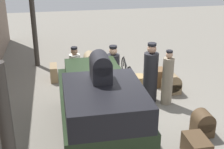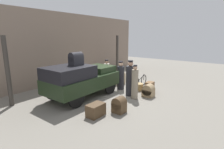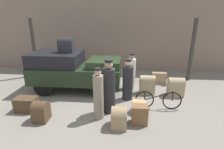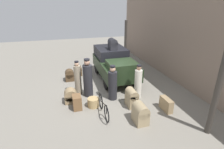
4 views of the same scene
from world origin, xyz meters
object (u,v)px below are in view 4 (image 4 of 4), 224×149
(suitcase_black_upright, at_px, (77,102))
(trunk_wicker_pale, at_px, (132,97))
(conductor_in_dark_uniform, at_px, (138,83))
(suitcase_tan_flat, at_px, (166,104))
(trunk_large_brown, at_px, (71,96))
(trunk_barrel_dark, at_px, (141,113))
(porter_with_bicycle, at_px, (88,79))
(suitcase_small_leather, at_px, (70,75))
(porter_standing_middle, at_px, (78,79))
(bicycle, at_px, (104,107))
(porter_carrying_trunk, at_px, (113,84))
(trunk_on_truck_roof, at_px, (113,44))
(trunk_umber_medium, at_px, (78,71))
(wicker_basket, at_px, (93,102))
(truck, at_px, (114,62))

(suitcase_black_upright, distance_m, trunk_wicker_pale, 2.30)
(conductor_in_dark_uniform, relative_size, suitcase_black_upright, 2.67)
(suitcase_tan_flat, bearing_deg, trunk_large_brown, -115.45)
(trunk_barrel_dark, bearing_deg, suitcase_tan_flat, 107.92)
(porter_with_bicycle, distance_m, suitcase_small_leather, 2.25)
(porter_standing_middle, bearing_deg, conductor_in_dark_uniform, 67.51)
(porter_with_bicycle, height_order, suitcase_black_upright, porter_with_bicycle)
(porter_standing_middle, distance_m, trunk_wicker_pale, 2.71)
(porter_standing_middle, bearing_deg, bicycle, 20.73)
(suitcase_tan_flat, bearing_deg, conductor_in_dark_uniform, -153.80)
(porter_standing_middle, xyz_separation_m, trunk_large_brown, (0.68, -0.42, -0.49))
(trunk_wicker_pale, bearing_deg, conductor_in_dark_uniform, 138.93)
(trunk_large_brown, distance_m, trunk_wicker_pale, 2.69)
(bicycle, distance_m, suitcase_small_leather, 3.92)
(porter_carrying_trunk, bearing_deg, trunk_on_truck_roof, 163.32)
(trunk_umber_medium, bearing_deg, conductor_in_dark_uniform, 33.08)
(porter_with_bicycle, relative_size, suitcase_tan_flat, 2.71)
(trunk_large_brown, height_order, trunk_wicker_pale, trunk_wicker_pale)
(bicycle, xyz_separation_m, porter_carrying_trunk, (-1.08, 0.70, 0.40))
(wicker_basket, xyz_separation_m, trunk_barrel_dark, (1.56, 1.46, 0.20))
(porter_with_bicycle, height_order, suitcase_tan_flat, porter_with_bicycle)
(truck, relative_size, porter_with_bicycle, 2.07)
(trunk_large_brown, distance_m, suitcase_black_upright, 0.65)
(trunk_barrel_dark, bearing_deg, trunk_wicker_pale, 173.76)
(porter_carrying_trunk, height_order, porter_standing_middle, porter_standing_middle)
(suitcase_black_upright, height_order, trunk_on_truck_roof, trunk_on_truck_roof)
(wicker_basket, xyz_separation_m, conductor_in_dark_uniform, (-0.24, 2.15, 0.54))
(trunk_wicker_pale, distance_m, trunk_on_truck_roof, 3.78)
(porter_with_bicycle, bearing_deg, bicycle, 10.55)
(wicker_basket, distance_m, suitcase_black_upright, 0.68)
(truck, bearing_deg, wicker_basket, -32.54)
(suitcase_small_leather, bearing_deg, trunk_barrel_dark, 25.59)
(bicycle, height_order, porter_carrying_trunk, porter_carrying_trunk)
(trunk_barrel_dark, bearing_deg, wicker_basket, -136.95)
(trunk_large_brown, bearing_deg, conductor_in_dark_uniform, 82.36)
(bicycle, distance_m, trunk_on_truck_roof, 4.30)
(trunk_on_truck_roof, bearing_deg, suitcase_black_upright, -39.23)
(porter_standing_middle, bearing_deg, trunk_barrel_dark, 33.74)
(porter_with_bicycle, xyz_separation_m, suitcase_small_leather, (-2.06, -0.74, -0.52))
(porter_with_bicycle, distance_m, conductor_in_dark_uniform, 2.33)
(trunk_large_brown, bearing_deg, wicker_basket, 53.96)
(wicker_basket, relative_size, trunk_barrel_dark, 0.62)
(trunk_umber_medium, relative_size, trunk_wicker_pale, 0.89)
(conductor_in_dark_uniform, bearing_deg, porter_standing_middle, -112.49)
(truck, xyz_separation_m, suitcase_black_upright, (2.73, -2.44, -0.66))
(suitcase_tan_flat, bearing_deg, bicycle, -100.00)
(trunk_umber_medium, relative_size, trunk_large_brown, 1.11)
(porter_with_bicycle, bearing_deg, wicker_basket, 1.77)
(bicycle, bearing_deg, trunk_on_truck_roof, 158.16)
(truck, height_order, suitcase_tan_flat, truck)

